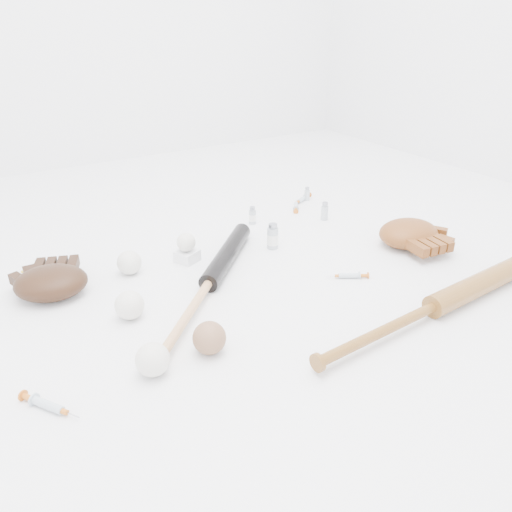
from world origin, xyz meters
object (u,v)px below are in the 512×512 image
bat_dark (209,283)px  glove_dark (51,282)px  bat_wood (434,306)px  pedestal (187,256)px

bat_dark → glove_dark: 0.45m
glove_dark → bat_wood: bearing=-17.4°
bat_dark → bat_wood: 0.62m
bat_dark → glove_dark: size_ratio=3.31×
bat_dark → bat_wood: bearing=-89.0°
bat_wood → pedestal: bearing=119.8°
glove_dark → pedestal: 0.42m
bat_wood → pedestal: bat_wood is taller
bat_dark → glove_dark: bearing=106.2°
glove_dark → pedestal: size_ratio=3.67×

